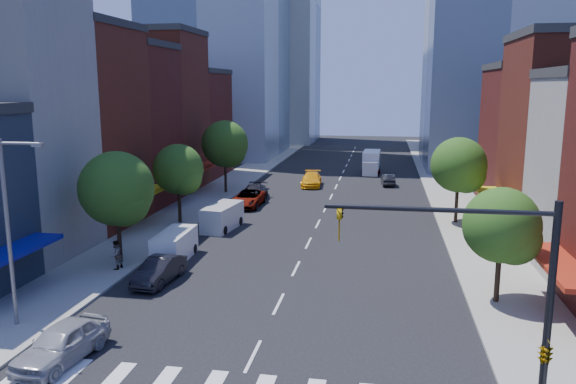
% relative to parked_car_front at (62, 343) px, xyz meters
% --- Properties ---
extents(ground, '(220.00, 220.00, 0.00)m').
position_rel_parked_car_front_xyz_m(ground, '(7.87, 1.79, -0.82)').
color(ground, black).
rests_on(ground, ground).
extents(sidewalk_left, '(5.00, 120.00, 0.15)m').
position_rel_parked_car_front_xyz_m(sidewalk_left, '(-4.63, 41.79, -0.75)').
color(sidewalk_left, gray).
rests_on(sidewalk_left, ground).
extents(sidewalk_right, '(5.00, 120.00, 0.15)m').
position_rel_parked_car_front_xyz_m(sidewalk_right, '(20.37, 41.79, -0.75)').
color(sidewalk_right, gray).
rests_on(sidewalk_right, ground).
extents(bldg_left_2, '(12.00, 9.00, 16.00)m').
position_rel_parked_car_front_xyz_m(bldg_left_2, '(-13.13, 22.29, 7.18)').
color(bldg_left_2, maroon).
rests_on(bldg_left_2, ground).
extents(bldg_left_3, '(12.00, 8.00, 15.00)m').
position_rel_parked_car_front_xyz_m(bldg_left_3, '(-13.13, 30.79, 6.68)').
color(bldg_left_3, '#541A15').
rests_on(bldg_left_3, ground).
extents(bldg_left_4, '(12.00, 9.00, 17.00)m').
position_rel_parked_car_front_xyz_m(bldg_left_4, '(-13.13, 39.29, 7.68)').
color(bldg_left_4, maroon).
rests_on(bldg_left_4, ground).
extents(bldg_left_5, '(12.00, 10.00, 13.00)m').
position_rel_parked_car_front_xyz_m(bldg_left_5, '(-13.13, 48.79, 5.68)').
color(bldg_left_5, '#541A15').
rests_on(bldg_left_5, ground).
extents(bldg_right_3, '(12.00, 10.00, 13.00)m').
position_rel_parked_car_front_xyz_m(bldg_right_3, '(28.87, 35.79, 5.68)').
color(bldg_right_3, '#541A15').
rests_on(bldg_right_3, ground).
extents(tower_far_w, '(18.00, 18.00, 56.00)m').
position_rel_parked_car_front_xyz_m(tower_far_w, '(-10.13, 96.79, 27.18)').
color(tower_far_w, '#9EA5AD').
rests_on(tower_far_w, ground).
extents(traffic_signal, '(7.24, 2.24, 8.00)m').
position_rel_parked_car_front_xyz_m(traffic_signal, '(17.82, -2.71, 3.33)').
color(traffic_signal, black).
rests_on(traffic_signal, sidewalk_right).
extents(streetlight, '(2.25, 0.25, 9.00)m').
position_rel_parked_car_front_xyz_m(streetlight, '(-3.93, 2.79, 4.45)').
color(streetlight, slate).
rests_on(streetlight, sidewalk_left).
extents(tree_left_near, '(4.80, 4.80, 7.30)m').
position_rel_parked_car_front_xyz_m(tree_left_near, '(-3.48, 12.72, 4.04)').
color(tree_left_near, black).
rests_on(tree_left_near, sidewalk_left).
extents(tree_left_mid, '(4.20, 4.20, 6.65)m').
position_rel_parked_car_front_xyz_m(tree_left_mid, '(-3.48, 23.72, 3.70)').
color(tree_left_mid, black).
rests_on(tree_left_mid, sidewalk_left).
extents(tree_left_far, '(5.00, 5.00, 7.75)m').
position_rel_parked_car_front_xyz_m(tree_left_far, '(-3.48, 37.72, 4.38)').
color(tree_left_far, black).
rests_on(tree_left_far, sidewalk_left).
extents(tree_right_near, '(4.00, 4.00, 6.20)m').
position_rel_parked_car_front_xyz_m(tree_right_near, '(19.52, 9.72, 3.37)').
color(tree_right_near, black).
rests_on(tree_right_near, sidewalk_right).
extents(tree_right_far, '(4.60, 4.60, 7.20)m').
position_rel_parked_car_front_xyz_m(tree_right_far, '(19.52, 27.72, 4.04)').
color(tree_right_far, black).
rests_on(tree_right_far, sidewalk_right).
extents(parked_car_front, '(2.56, 5.05, 1.65)m').
position_rel_parked_car_front_xyz_m(parked_car_front, '(0.00, 0.00, 0.00)').
color(parked_car_front, '#9F9FA3').
rests_on(parked_car_front, ground).
extents(parked_car_second, '(1.94, 4.65, 1.49)m').
position_rel_parked_car_front_xyz_m(parked_car_second, '(0.27, 9.87, -0.08)').
color(parked_car_second, black).
rests_on(parked_car_second, ground).
extents(parked_car_third, '(2.62, 5.62, 1.56)m').
position_rel_parked_car_front_xyz_m(parked_car_third, '(0.37, 31.58, -0.05)').
color(parked_car_third, '#999999').
rests_on(parked_car_third, ground).
extents(parked_car_rear, '(2.45, 5.67, 1.63)m').
position_rel_parked_car_front_xyz_m(parked_car_rear, '(0.37, 33.96, -0.01)').
color(parked_car_rear, black).
rests_on(parked_car_rear, ground).
extents(cargo_van_near, '(1.94, 4.58, 1.93)m').
position_rel_parked_car_front_xyz_m(cargo_van_near, '(-0.46, 14.22, 0.13)').
color(cargo_van_near, white).
rests_on(cargo_van_near, ground).
extents(cargo_van_far, '(2.50, 4.96, 2.03)m').
position_rel_parked_car_front_xyz_m(cargo_van_far, '(0.35, 22.69, 0.18)').
color(cargo_van_far, silver).
rests_on(cargo_van_far, ground).
extents(taxi, '(2.57, 5.58, 1.58)m').
position_rel_parked_car_front_xyz_m(taxi, '(5.00, 43.73, -0.03)').
color(taxi, '#FFAD0D').
rests_on(taxi, ground).
extents(traffic_car_oncoming, '(1.73, 4.10, 1.31)m').
position_rel_parked_car_front_xyz_m(traffic_car_oncoming, '(13.79, 45.83, -0.17)').
color(traffic_car_oncoming, black).
rests_on(traffic_car_oncoming, ground).
extents(traffic_car_far, '(1.78, 3.92, 1.31)m').
position_rel_parked_car_front_xyz_m(traffic_car_far, '(11.98, 53.41, -0.17)').
color(traffic_car_far, '#999999').
rests_on(traffic_car_far, ground).
extents(box_truck, '(2.34, 7.19, 2.88)m').
position_rel_parked_car_front_xyz_m(box_truck, '(11.61, 55.10, 0.54)').
color(box_truck, silver).
rests_on(box_truck, ground).
extents(pedestrian_far, '(0.90, 1.04, 1.84)m').
position_rel_parked_car_front_xyz_m(pedestrian_far, '(-3.21, 11.38, 0.25)').
color(pedestrian_far, '#999999').
rests_on(pedestrian_far, sidewalk_left).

